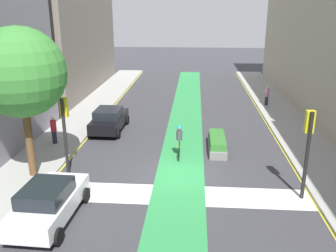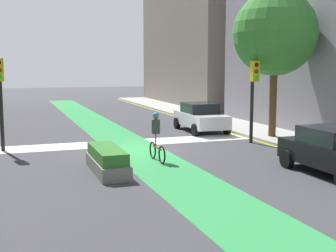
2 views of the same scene
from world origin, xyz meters
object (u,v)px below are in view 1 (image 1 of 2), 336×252
object	(u,v)px
traffic_signal_near_left	(65,121)
street_tree_near	(21,73)
pedestrian_sidewalk_right_a	(267,96)
pedestrian_sidewalk_left_a	(54,130)
median_planter	(217,143)
car_white_left_near	(49,202)
traffic_signal_near_right	(308,138)
car_black_left_far	(109,119)
cyclist_in_lane	(179,141)

from	to	relation	value
traffic_signal_near_left	street_tree_near	world-z (taller)	street_tree_near
traffic_signal_near_left	pedestrian_sidewalk_right_a	bearing A→B (deg)	47.85
pedestrian_sidewalk_right_a	pedestrian_sidewalk_left_a	distance (m)	17.46
median_planter	street_tree_near	bearing A→B (deg)	-155.18
car_white_left_near	traffic_signal_near_left	bearing A→B (deg)	99.74
traffic_signal_near_right	median_planter	distance (m)	6.65
pedestrian_sidewalk_left_a	median_planter	size ratio (longest dim) A/B	0.53
pedestrian_sidewalk_left_a	traffic_signal_near_right	bearing A→B (deg)	-21.79
car_black_left_far	pedestrian_sidewalk_left_a	distance (m)	3.94
street_tree_near	median_planter	world-z (taller)	street_tree_near
traffic_signal_near_left	street_tree_near	xyz separation A→B (m)	(-1.53, -0.73, 2.44)
pedestrian_sidewalk_right_a	median_planter	xyz separation A→B (m)	(-4.62, -10.03, -0.53)
car_white_left_near	street_tree_near	world-z (taller)	street_tree_near
car_white_left_near	car_black_left_far	bearing A→B (deg)	90.79
traffic_signal_near_right	cyclist_in_lane	world-z (taller)	traffic_signal_near_right
street_tree_near	traffic_signal_near_right	bearing A→B (deg)	-4.51
traffic_signal_near_right	car_black_left_far	world-z (taller)	traffic_signal_near_right
traffic_signal_near_left	car_white_left_near	bearing A→B (deg)	-80.26
cyclist_in_lane	pedestrian_sidewalk_right_a	size ratio (longest dim) A/B	1.19
car_black_left_far	car_white_left_near	bearing A→B (deg)	-89.21
car_white_left_near	pedestrian_sidewalk_left_a	distance (m)	8.35
pedestrian_sidewalk_right_a	median_planter	world-z (taller)	pedestrian_sidewalk_right_a
car_white_left_near	median_planter	world-z (taller)	car_white_left_near
car_black_left_far	pedestrian_sidewalk_left_a	world-z (taller)	pedestrian_sidewalk_left_a
car_black_left_far	cyclist_in_lane	xyz separation A→B (m)	(4.87, -4.12, 0.17)
traffic_signal_near_right	cyclist_in_lane	distance (m)	7.06
traffic_signal_near_left	car_white_left_near	xyz separation A→B (m)	(0.75, -4.36, -1.89)
cyclist_in_lane	pedestrian_sidewalk_right_a	world-z (taller)	cyclist_in_lane
cyclist_in_lane	median_planter	size ratio (longest dim) A/B	0.59
pedestrian_sidewalk_left_a	street_tree_near	world-z (taller)	street_tree_near
cyclist_in_lane	street_tree_near	bearing A→B (deg)	-156.69
traffic_signal_near_left	pedestrian_sidewalk_left_a	xyz separation A→B (m)	(-2.06, 3.50, -1.70)
street_tree_near	cyclist_in_lane	bearing A→B (deg)	23.31
car_white_left_near	cyclist_in_lane	xyz separation A→B (m)	(4.72, 6.64, 0.17)
car_white_left_near	pedestrian_sidewalk_left_a	size ratio (longest dim) A/B	2.56
car_black_left_far	pedestrian_sidewalk_left_a	bearing A→B (deg)	-132.49
traffic_signal_near_right	car_white_left_near	size ratio (longest dim) A/B	0.92
traffic_signal_near_right	cyclist_in_lane	size ratio (longest dim) A/B	2.10
car_black_left_far	car_white_left_near	size ratio (longest dim) A/B	0.99
traffic_signal_near_left	car_white_left_near	size ratio (longest dim) A/B	0.90
car_black_left_far	median_planter	xyz separation A→B (m)	(7.02, -2.90, -0.40)
traffic_signal_near_right	traffic_signal_near_left	size ratio (longest dim) A/B	1.02
car_white_left_near	pedestrian_sidewalk_right_a	xyz separation A→B (m)	(11.50, 17.88, 0.13)
cyclist_in_lane	pedestrian_sidewalk_right_a	bearing A→B (deg)	58.93
cyclist_in_lane	pedestrian_sidewalk_left_a	distance (m)	7.62
traffic_signal_near_right	car_white_left_near	xyz separation A→B (m)	(-10.26, -2.64, -1.95)
pedestrian_sidewalk_left_a	street_tree_near	xyz separation A→B (m)	(0.53, -4.23, 4.14)
traffic_signal_near_right	pedestrian_sidewalk_left_a	distance (m)	14.18
pedestrian_sidewalk_left_a	street_tree_near	size ratio (longest dim) A/B	0.24
traffic_signal_near_right	traffic_signal_near_left	distance (m)	11.14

